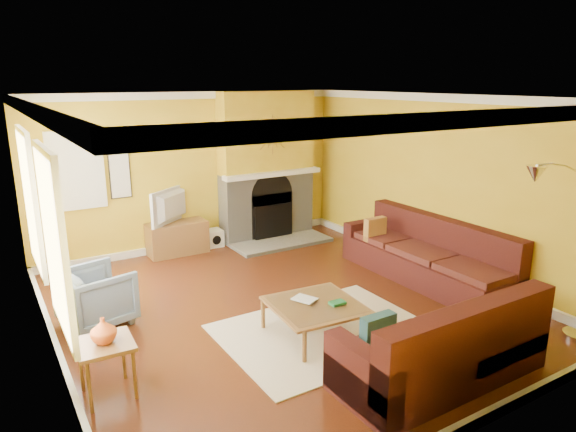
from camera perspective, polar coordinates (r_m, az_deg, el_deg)
floor at (r=6.89m, az=-0.66°, el=-10.05°), size 5.50×6.00×0.02m
ceiling at (r=6.25m, az=-0.73°, el=13.18°), size 5.50×6.00×0.02m
wall_back at (r=9.09m, az=-10.53°, el=4.89°), size 5.50×0.02×2.70m
wall_front at (r=4.27m, az=20.76°, el=-7.45°), size 5.50×0.02×2.70m
wall_left at (r=5.60m, az=-25.75°, el=-2.70°), size 0.02×6.00×2.70m
wall_right at (r=8.17m, az=16.19°, el=3.41°), size 0.02×6.00×2.70m
baseboard at (r=6.86m, az=-0.66°, el=-9.52°), size 5.50×6.00×0.12m
crown_molding at (r=6.25m, az=-0.73°, el=12.54°), size 5.50×6.00×0.12m
window_left_near at (r=6.82m, az=-26.81°, el=1.46°), size 0.06×1.22×1.72m
window_left_far at (r=4.98m, az=-24.70°, el=-2.83°), size 0.06×1.22×1.72m
window_back at (r=8.53m, az=-22.46°, el=4.70°), size 0.82×0.06×1.22m
wall_art at (r=8.65m, az=-18.26°, el=5.56°), size 0.34×0.04×1.14m
fireplace at (r=9.47m, az=-2.40°, el=5.53°), size 1.80×0.40×2.70m
mantel at (r=9.28m, az=-1.67°, el=4.71°), size 1.92×0.22×0.08m
hearth at (r=9.32m, az=-0.66°, el=-2.98°), size 1.80×0.70×0.06m
sunburst at (r=9.19m, az=-1.73°, el=9.02°), size 0.70×0.04×0.70m
rug at (r=6.26m, az=4.16°, el=-12.66°), size 2.40×1.80×0.02m
sectional_sofa at (r=6.71m, az=10.78°, el=-6.76°), size 3.37×3.81×0.90m
coffee_table at (r=6.11m, az=3.06°, el=-11.37°), size 1.09×1.09×0.40m
media_console at (r=8.98m, az=-12.20°, el=-2.40°), size 1.00×0.45×0.55m
tv at (r=8.83m, az=-12.41°, el=1.13°), size 0.90×0.72×0.59m
subwoofer at (r=9.29m, az=-8.30°, el=-2.42°), size 0.30×0.30×0.30m
armchair at (r=6.71m, az=-20.51°, el=-8.38°), size 0.93×0.91×0.71m
side_table at (r=5.30m, az=-19.44°, el=-15.71°), size 0.53×0.53×0.55m
vase at (r=5.12m, az=-19.84°, el=-11.84°), size 0.27×0.27×0.25m
book at (r=6.02m, az=1.35°, el=-9.56°), size 0.29×0.33×0.03m
arc_lamp at (r=6.14m, az=28.24°, el=-4.38°), size 1.35×0.36×2.12m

